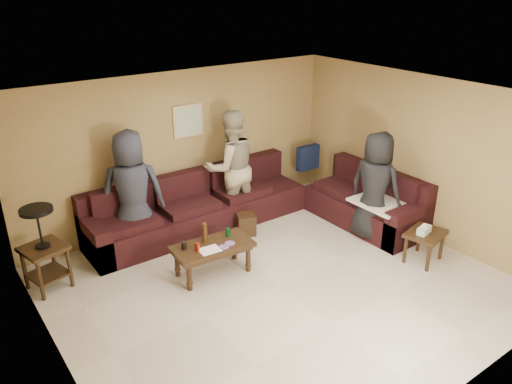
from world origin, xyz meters
TOP-DOWN VIEW (x-y plane):
  - room at (0.00, 0.00)m, footprint 5.60×5.50m
  - sectional_sofa at (0.81, 1.52)m, footprint 4.65×2.90m
  - coffee_table at (-0.55, 0.77)m, footprint 1.13×0.63m
  - end_table_left at (-2.48, 1.75)m, footprint 0.62×0.62m
  - side_table_right at (2.08, -0.73)m, footprint 0.64×0.57m
  - waste_bin at (0.49, 1.45)m, footprint 0.37×0.37m
  - wall_art at (0.10, 2.48)m, footprint 0.52×0.04m
  - person_left at (-1.10, 2.04)m, footprint 1.07×0.91m
  - person_middle at (0.58, 2.00)m, footprint 1.03×0.86m
  - person_right at (2.03, 0.21)m, footprint 0.73×0.94m

SIDE VIEW (x-z plane):
  - waste_bin at x=0.49m, z-range 0.00..0.34m
  - sectional_sofa at x=0.81m, z-range -0.16..0.81m
  - coffee_table at x=-0.55m, z-range 0.02..0.76m
  - side_table_right at x=2.08m, z-range 0.10..0.70m
  - end_table_left at x=-2.48m, z-range 0.03..1.18m
  - person_right at x=2.03m, z-range 0.00..1.72m
  - person_left at x=-1.10m, z-range 0.00..1.85m
  - person_middle at x=0.58m, z-range 0.00..1.91m
  - room at x=0.00m, z-range 0.41..2.91m
  - wall_art at x=0.10m, z-range 1.44..1.96m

